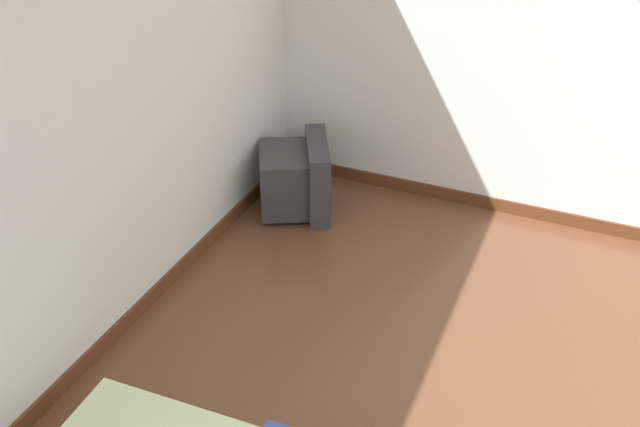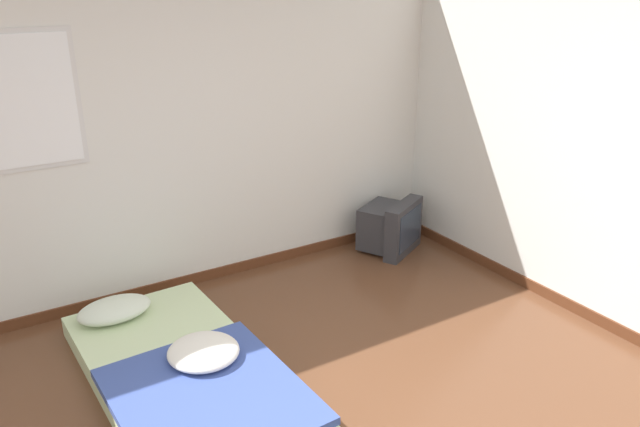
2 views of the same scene
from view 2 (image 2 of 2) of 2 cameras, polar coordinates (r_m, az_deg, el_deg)
name	(u,v)px [view 2 (image 2 of 2)]	position (r m, az deg, el deg)	size (l,w,h in m)	color
wall_back	(139,139)	(4.91, -16.19, 6.55)	(7.70, 0.08, 2.60)	silver
mattress_bed	(183,373)	(4.16, -12.38, -14.03)	(1.09, 2.11, 0.29)	beige
crt_tv	(390,227)	(5.87, 6.45, -1.21)	(0.66, 0.63, 0.49)	#333338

